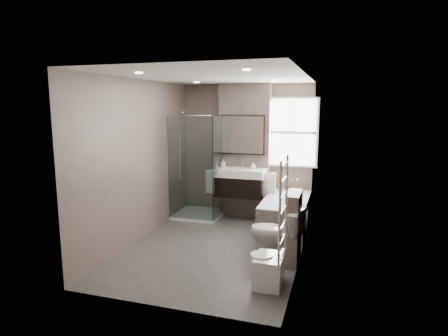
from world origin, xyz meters
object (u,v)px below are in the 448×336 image
at_px(vanity, 240,182).
at_px(toilet, 276,233).
at_px(bathtub, 286,212).
at_px(bidet, 269,270).

distance_m(vanity, toilet, 1.98).
bearing_deg(bathtub, vanity, 160.63).
relative_size(bathtub, toilet, 2.02).
bearing_deg(toilet, bathtub, -164.68).
xyz_separation_m(bathtub, bidet, (0.09, -2.14, -0.12)).
height_order(vanity, bidet, vanity).
relative_size(vanity, bathtub, 0.59).
height_order(vanity, bathtub, vanity).
bearing_deg(vanity, toilet, -60.16).
xyz_separation_m(vanity, bidet, (1.01, -2.47, -0.54)).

